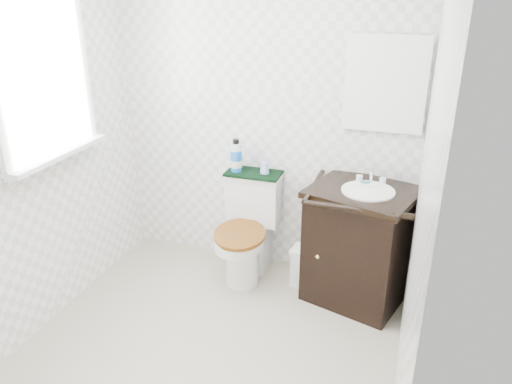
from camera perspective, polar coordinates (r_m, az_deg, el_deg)
The scene contains 14 objects.
floor at distance 3.15m, azimuth -6.03°, elevation -18.16°, with size 2.40×2.40×0.00m, color #BFB49A.
wall_back at distance 3.59m, azimuth 1.03°, elevation 9.13°, with size 2.40×2.40×0.00m, color white.
wall_front at distance 1.64m, azimuth -25.45°, elevation -11.39°, with size 2.40×2.40×0.00m, color white.
wall_left at distance 3.14m, azimuth -25.71°, elevation 4.74°, with size 2.40×2.40×0.00m, color white.
wall_right at distance 2.30m, azimuth 18.50°, elevation -0.32°, with size 2.40×2.40×0.00m, color white.
window at distance 3.22m, azimuth -23.39°, elevation 12.02°, with size 0.02×0.70×0.90m, color white.
mirror at distance 3.37m, azimuth 14.57°, elevation 11.82°, with size 0.50×0.02×0.60m, color silver.
toilet at distance 3.72m, azimuth -0.86°, elevation -4.70°, with size 0.44×0.65×0.76m.
vanity at distance 3.46m, azimuth 11.71°, elevation -5.66°, with size 0.79×0.72×0.92m.
trash_bin at distance 3.67m, azimuth 5.67°, elevation -8.51°, with size 0.22×0.19×0.30m.
towel at distance 3.64m, azimuth -0.28°, elevation 2.15°, with size 0.40×0.22×0.02m, color black.
mouthwash_bottle at distance 3.63m, azimuth -2.28°, elevation 4.06°, with size 0.08×0.08×0.24m.
cup at distance 3.60m, azimuth 1.00°, elevation 2.79°, with size 0.07×0.07×0.08m, color #8EAFE8.
soap_bar at distance 3.37m, azimuth 12.37°, elevation 1.05°, with size 0.08×0.05×0.02m, color #17716F.
Camera 1 is at (1.04, -2.13, 2.07)m, focal length 35.00 mm.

